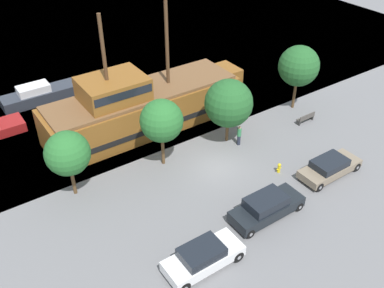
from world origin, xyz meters
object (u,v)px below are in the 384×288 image
(moored_boat_outer, at_px, (40,95))
(bench_promenade_east, at_px, (306,118))
(parked_car_curb_mid, at_px, (203,257))
(parked_car_curb_rear, at_px, (330,167))
(fire_hydrant, at_px, (279,168))
(parked_car_curb_front, at_px, (266,207))
(pedestrian_walking_near, at_px, (239,135))
(pirate_ship, at_px, (142,106))

(moored_boat_outer, height_order, bench_promenade_east, moored_boat_outer)
(parked_car_curb_mid, distance_m, parked_car_curb_rear, 12.21)
(fire_hydrant, xyz_separation_m, bench_promenade_east, (6.59, 3.63, 0.03))
(parked_car_curb_mid, bearing_deg, parked_car_curb_rear, 7.25)
(parked_car_curb_rear, relative_size, bench_promenade_east, 2.81)
(parked_car_curb_front, xyz_separation_m, pedestrian_walking_near, (3.60, 7.08, 0.10))
(moored_boat_outer, bearing_deg, pirate_ship, -58.17)
(parked_car_curb_rear, height_order, pedestrian_walking_near, pedestrian_walking_near)
(moored_boat_outer, distance_m, bench_promenade_east, 23.82)
(parked_car_curb_mid, bearing_deg, parked_car_curb_front, 9.87)
(pirate_ship, bearing_deg, pedestrian_walking_near, -52.94)
(parked_car_curb_mid, xyz_separation_m, fire_hydrant, (9.36, 3.74, -0.33))
(moored_boat_outer, relative_size, parked_car_curb_mid, 1.51)
(pirate_ship, height_order, parked_car_curb_mid, pirate_ship)
(parked_car_curb_rear, xyz_separation_m, fire_hydrant, (-2.75, 2.20, -0.26))
(parked_car_curb_mid, bearing_deg, pedestrian_walking_near, 41.24)
(pirate_ship, height_order, moored_boat_outer, pirate_ship)
(moored_boat_outer, height_order, parked_car_curb_rear, moored_boat_outer)
(moored_boat_outer, xyz_separation_m, bench_promenade_east, (17.35, -16.32, -0.22))
(parked_car_curb_front, xyz_separation_m, parked_car_curb_rear, (6.53, 0.57, -0.10))
(parked_car_curb_rear, distance_m, pedestrian_walking_near, 7.14)
(moored_boat_outer, relative_size, pedestrian_walking_near, 4.09)
(fire_hydrant, relative_size, bench_promenade_east, 0.45)
(moored_boat_outer, xyz_separation_m, pedestrian_walking_near, (10.58, -15.65, 0.20))
(parked_car_curb_front, bearing_deg, pirate_ship, 95.46)
(bench_promenade_east, bearing_deg, parked_car_curb_front, -148.30)
(pirate_ship, relative_size, parked_car_curb_mid, 3.82)
(pedestrian_walking_near, bearing_deg, parked_car_curb_rear, -65.78)
(pirate_ship, height_order, parked_car_curb_front, pirate_ship)
(parked_car_curb_front, relative_size, parked_car_curb_rear, 1.03)
(parked_car_curb_rear, bearing_deg, pirate_ship, 121.06)
(parked_car_curb_front, bearing_deg, fire_hydrant, 36.21)
(pirate_ship, distance_m, parked_car_curb_mid, 15.20)
(parked_car_curb_front, height_order, parked_car_curb_mid, parked_car_curb_front)
(parked_car_curb_rear, distance_m, bench_promenade_east, 6.99)
(pirate_ship, relative_size, pedestrian_walking_near, 10.35)
(parked_car_curb_mid, height_order, pedestrian_walking_near, pedestrian_walking_near)
(parked_car_curb_mid, bearing_deg, fire_hydrant, 21.77)
(parked_car_curb_front, bearing_deg, moored_boat_outer, 107.09)
(parked_car_curb_mid, relative_size, fire_hydrant, 6.00)
(moored_boat_outer, bearing_deg, bench_promenade_east, -43.25)
(fire_hydrant, distance_m, bench_promenade_east, 7.52)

